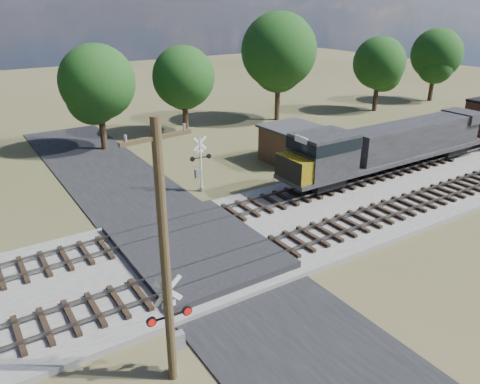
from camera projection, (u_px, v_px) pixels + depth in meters
ground at (199, 257)px, 24.34m from camera, size 160.00×160.00×0.00m
ballast_bed at (334, 208)px, 29.68m from camera, size 140.00×10.00×0.30m
road at (199, 257)px, 24.33m from camera, size 7.00×60.00×0.08m
crossing_panel at (195, 248)px, 24.61m from camera, size 7.00×9.00×0.62m
track_near at (270, 250)px, 24.20m from camera, size 140.00×2.60×0.33m
track_far at (221, 215)px, 28.08m from camera, size 140.00×2.60×0.33m
crossing_signal_near at (173, 335)px, 16.21m from camera, size 1.64×0.36×4.06m
crossing_signal_far at (200, 169)px, 32.04m from camera, size 1.60×0.35×3.96m
utility_pole at (165, 255)px, 14.73m from camera, size 2.31×0.40×9.46m
equipment_shed at (292, 143)px, 38.18m from camera, size 4.48×4.48×2.96m
treeline at (91, 74)px, 37.87m from camera, size 84.16×11.20×11.67m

